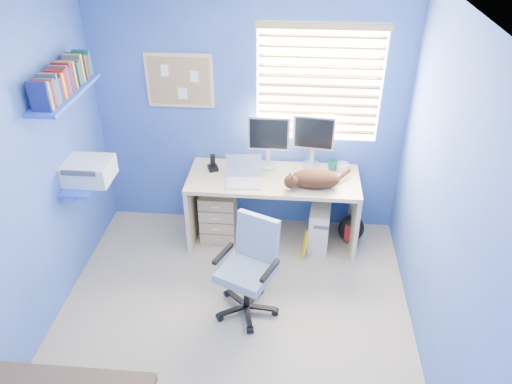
# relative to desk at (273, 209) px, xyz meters

# --- Properties ---
(floor) EXTENTS (3.00, 3.20, 0.00)m
(floor) POSITION_rel_desk_xyz_m (-0.26, -1.26, -0.37)
(floor) COLOR tan
(floor) RESTS_ON ground
(ceiling) EXTENTS (3.00, 3.20, 0.00)m
(ceiling) POSITION_rel_desk_xyz_m (-0.26, -1.26, 2.13)
(ceiling) COLOR white
(ceiling) RESTS_ON wall_back
(wall_back) EXTENTS (3.00, 0.01, 2.50)m
(wall_back) POSITION_rel_desk_xyz_m (-0.26, 0.34, 0.88)
(wall_back) COLOR #3458AC
(wall_back) RESTS_ON ground
(wall_left) EXTENTS (0.01, 3.20, 2.50)m
(wall_left) POSITION_rel_desk_xyz_m (-1.76, -1.26, 0.88)
(wall_left) COLOR #3458AC
(wall_left) RESTS_ON ground
(wall_right) EXTENTS (0.01, 3.20, 2.50)m
(wall_right) POSITION_rel_desk_xyz_m (1.24, -1.26, 0.88)
(wall_right) COLOR #3458AC
(wall_right) RESTS_ON ground
(desk) EXTENTS (1.64, 0.65, 0.74)m
(desk) POSITION_rel_desk_xyz_m (0.00, 0.00, 0.00)
(desk) COLOR beige
(desk) RESTS_ON floor
(laptop) EXTENTS (0.35, 0.28, 0.22)m
(laptop) POSITION_rel_desk_xyz_m (-0.27, -0.14, 0.48)
(laptop) COLOR silver
(laptop) RESTS_ON desk
(monitor_left) EXTENTS (0.40, 0.12, 0.54)m
(monitor_left) POSITION_rel_desk_xyz_m (-0.06, 0.20, 0.64)
(monitor_left) COLOR silver
(monitor_left) RESTS_ON desk
(monitor_right) EXTENTS (0.41, 0.17, 0.54)m
(monitor_right) POSITION_rel_desk_xyz_m (0.36, 0.25, 0.64)
(monitor_right) COLOR silver
(monitor_right) RESTS_ON desk
(phone) EXTENTS (0.12, 0.14, 0.17)m
(phone) POSITION_rel_desk_xyz_m (-0.60, 0.09, 0.45)
(phone) COLOR black
(phone) RESTS_ON desk
(mug) EXTENTS (0.10, 0.09, 0.10)m
(mug) POSITION_rel_desk_xyz_m (0.56, 0.21, 0.42)
(mug) COLOR #14685F
(mug) RESTS_ON desk
(cd_spindle) EXTENTS (0.13, 0.13, 0.07)m
(cd_spindle) POSITION_rel_desk_xyz_m (0.66, 0.20, 0.41)
(cd_spindle) COLOR silver
(cd_spindle) RESTS_ON desk
(cat) EXTENTS (0.51, 0.39, 0.16)m
(cat) POSITION_rel_desk_xyz_m (0.39, -0.13, 0.45)
(cat) COLOR black
(cat) RESTS_ON desk
(tower_pc) EXTENTS (0.23, 0.46, 0.45)m
(tower_pc) POSITION_rel_desk_xyz_m (0.47, -0.03, -0.14)
(tower_pc) COLOR beige
(tower_pc) RESTS_ON floor
(drawer_boxes) EXTENTS (0.35, 0.28, 0.54)m
(drawer_boxes) POSITION_rel_desk_xyz_m (-0.55, -0.02, -0.10)
(drawer_boxes) COLOR tan
(drawer_boxes) RESTS_ON floor
(yellow_book) EXTENTS (0.03, 0.17, 0.24)m
(yellow_book) POSITION_rel_desk_xyz_m (0.33, -0.23, -0.25)
(yellow_book) COLOR yellow
(yellow_book) RESTS_ON floor
(backpack) EXTENTS (0.28, 0.23, 0.30)m
(backpack) POSITION_rel_desk_xyz_m (0.80, 0.04, -0.22)
(backpack) COLOR black
(backpack) RESTS_ON floor
(office_chair) EXTENTS (0.66, 0.66, 0.86)m
(office_chair) POSITION_rel_desk_xyz_m (-0.14, -0.98, -0.05)
(office_chair) COLOR black
(office_chair) RESTS_ON floor
(window_blinds) EXTENTS (1.15, 0.05, 1.10)m
(window_blinds) POSITION_rel_desk_xyz_m (0.39, 0.31, 1.18)
(window_blinds) COLOR white
(window_blinds) RESTS_ON ground
(corkboard) EXTENTS (0.64, 0.02, 0.52)m
(corkboard) POSITION_rel_desk_xyz_m (-0.91, 0.33, 1.18)
(corkboard) COLOR beige
(corkboard) RESTS_ON ground
(wall_shelves) EXTENTS (0.42, 0.90, 1.05)m
(wall_shelves) POSITION_rel_desk_xyz_m (-1.62, -0.51, 1.06)
(wall_shelves) COLOR blue
(wall_shelves) RESTS_ON ground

